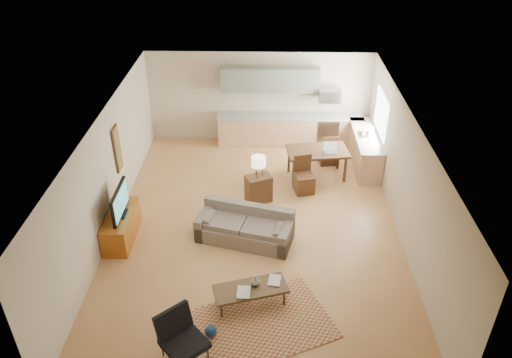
{
  "coord_description": "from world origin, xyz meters",
  "views": [
    {
      "loc": [
        0.24,
        -9.12,
        7.04
      ],
      "look_at": [
        0.0,
        0.3,
        1.15
      ],
      "focal_mm": 35.0,
      "sensor_mm": 36.0,
      "label": 1
    }
  ],
  "objects_px": {
    "coffee_table": "(251,296)",
    "tv_credenza": "(121,226)",
    "sofa": "(245,226)",
    "armchair": "(184,340)",
    "console_table": "(258,189)",
    "dining_table": "(317,164)"
  },
  "relations": [
    {
      "from": "coffee_table",
      "to": "tv_credenza",
      "type": "xyz_separation_m",
      "value": [
        -2.92,
        1.92,
        0.12
      ]
    },
    {
      "from": "coffee_table",
      "to": "dining_table",
      "type": "height_order",
      "value": "dining_table"
    },
    {
      "from": "sofa",
      "to": "tv_credenza",
      "type": "xyz_separation_m",
      "value": [
        -2.72,
        -0.01,
        -0.05
      ]
    },
    {
      "from": "armchair",
      "to": "coffee_table",
      "type": "bearing_deg",
      "value": 8.18
    },
    {
      "from": "sofa",
      "to": "console_table",
      "type": "bearing_deg",
      "value": 95.28
    },
    {
      "from": "armchair",
      "to": "console_table",
      "type": "height_order",
      "value": "armchair"
    },
    {
      "from": "dining_table",
      "to": "sofa",
      "type": "bearing_deg",
      "value": -131.43
    },
    {
      "from": "sofa",
      "to": "armchair",
      "type": "xyz_separation_m",
      "value": [
        -0.86,
        -3.18,
        0.06
      ]
    },
    {
      "from": "tv_credenza",
      "to": "armchair",
      "type": "bearing_deg",
      "value": -59.53
    },
    {
      "from": "tv_credenza",
      "to": "console_table",
      "type": "distance_m",
      "value": 3.38
    },
    {
      "from": "tv_credenza",
      "to": "console_table",
      "type": "height_order",
      "value": "console_table"
    },
    {
      "from": "sofa",
      "to": "coffee_table",
      "type": "distance_m",
      "value": 1.94
    },
    {
      "from": "sofa",
      "to": "dining_table",
      "type": "relative_size",
      "value": 1.37
    },
    {
      "from": "sofa",
      "to": "dining_table",
      "type": "height_order",
      "value": "dining_table"
    },
    {
      "from": "armchair",
      "to": "tv_credenza",
      "type": "distance_m",
      "value": 3.68
    },
    {
      "from": "coffee_table",
      "to": "sofa",
      "type": "bearing_deg",
      "value": 78.92
    },
    {
      "from": "sofa",
      "to": "coffee_table",
      "type": "xyz_separation_m",
      "value": [
        0.2,
        -1.92,
        -0.17
      ]
    },
    {
      "from": "armchair",
      "to": "console_table",
      "type": "bearing_deg",
      "value": 34.9
    },
    {
      "from": "sofa",
      "to": "tv_credenza",
      "type": "bearing_deg",
      "value": -164.68
    },
    {
      "from": "sofa",
      "to": "dining_table",
      "type": "bearing_deg",
      "value": 71.97
    },
    {
      "from": "dining_table",
      "to": "console_table",
      "type": "bearing_deg",
      "value": -150.4
    },
    {
      "from": "coffee_table",
      "to": "dining_table",
      "type": "distance_m",
      "value": 4.93
    }
  ]
}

